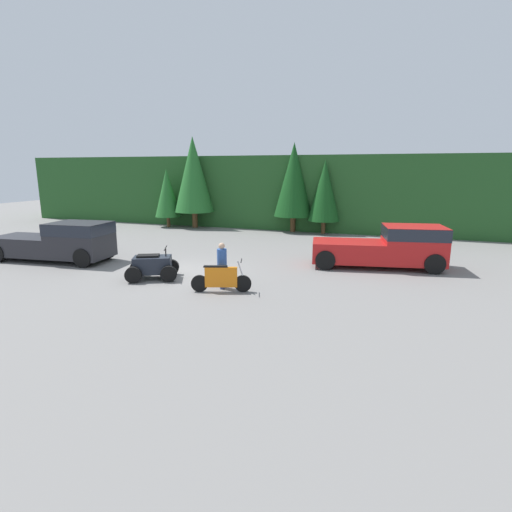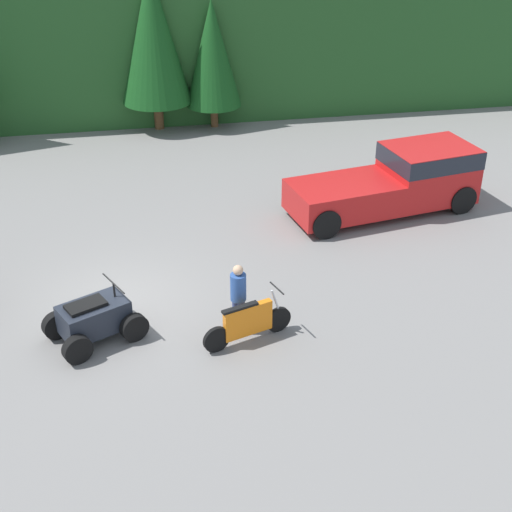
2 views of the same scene
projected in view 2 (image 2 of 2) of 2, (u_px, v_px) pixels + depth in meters
The scene contains 8 objects.
ground_plane at pixel (116, 304), 17.75m from camera, with size 80.00×80.00×0.00m, color slate.
hillside_backdrop at pixel (106, 45), 30.10m from camera, with size 44.00×6.00×5.42m.
tree_mid_right at pixel (153, 36), 27.25m from camera, with size 2.77×2.77×6.28m.
tree_right at pixel (212, 53), 27.82m from camera, with size 2.22×2.22×5.05m.
pickup_truck_red at pixel (399, 179), 21.99m from camera, with size 6.12×3.09×1.96m.
dirt_bike at pixel (248, 323), 16.19m from camera, with size 2.16×0.95×1.21m.
quad_atv at pixel (94, 319), 16.26m from camera, with size 2.45×2.13×1.31m.
rider_person at pixel (238, 296), 16.30m from camera, with size 0.49×0.49×1.78m.
Camera 2 is at (0.76, -15.23, 9.81)m, focal length 50.00 mm.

